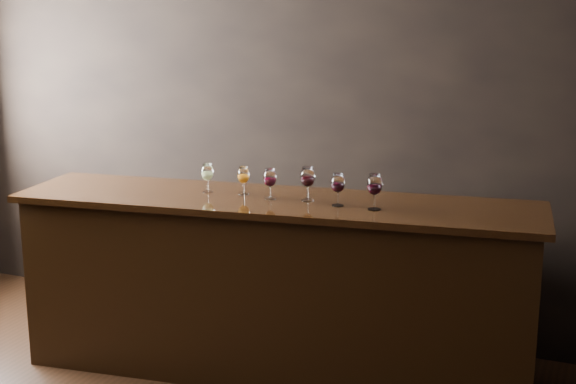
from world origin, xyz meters
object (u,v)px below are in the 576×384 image
at_px(back_bar_shelf, 213,259).
at_px(glass_red_c, 338,184).
at_px(glass_red_a, 270,179).
at_px(bar_counter, 275,290).
at_px(glass_white, 207,173).
at_px(glass_red_b, 308,178).
at_px(glass_red_d, 375,185).
at_px(glass_amber, 243,176).

xyz_separation_m(back_bar_shelf, glass_red_c, (1.17, -0.62, 0.79)).
distance_m(glass_red_a, glass_red_c, 0.43).
xyz_separation_m(bar_counter, glass_white, (-0.46, 0.01, 0.71)).
bearing_deg(glass_red_c, back_bar_shelf, 151.90).
bearing_deg(back_bar_shelf, glass_red_b, -30.92).
height_order(back_bar_shelf, glass_red_c, glass_red_c).
relative_size(back_bar_shelf, glass_red_d, 12.53).
distance_m(bar_counter, glass_red_d, 0.96).
bearing_deg(glass_red_b, back_bar_shelf, 149.08).
relative_size(glass_red_a, glass_red_d, 0.90).
relative_size(back_bar_shelf, glass_red_c, 13.53).
height_order(bar_counter, back_bar_shelf, bar_counter).
relative_size(glass_amber, glass_red_a, 0.94).
bearing_deg(glass_red_a, glass_red_b, 11.85).
relative_size(back_bar_shelf, glass_red_b, 12.65).
height_order(back_bar_shelf, glass_red_b, glass_red_b).
bearing_deg(glass_red_c, bar_counter, 178.05).
distance_m(glass_amber, glass_red_b, 0.43).
xyz_separation_m(glass_red_a, glass_red_c, (0.43, -0.00, 0.00)).
relative_size(bar_counter, glass_white, 17.11).
bearing_deg(bar_counter, glass_red_c, -9.07).
height_order(glass_red_c, glass_red_d, glass_red_d).
distance_m(bar_counter, glass_red_a, 0.71).
relative_size(bar_counter, glass_amber, 17.62).
relative_size(back_bar_shelf, glass_red_a, 14.00).
distance_m(bar_counter, glass_red_c, 0.82).
xyz_separation_m(back_bar_shelf, glass_amber, (0.54, -0.58, 0.78)).
bearing_deg(glass_red_d, glass_red_c, 179.30).
xyz_separation_m(glass_red_c, glass_red_d, (0.22, -0.00, 0.01)).
relative_size(glass_white, glass_red_a, 0.97).
bearing_deg(back_bar_shelf, glass_amber, -47.10).
bearing_deg(glass_red_b, bar_counter, -170.14).
height_order(bar_counter, glass_white, glass_white).
bearing_deg(bar_counter, glass_red_a, -161.09).
distance_m(back_bar_shelf, glass_red_a, 1.24).
xyz_separation_m(bar_counter, glass_red_b, (0.20, 0.03, 0.73)).
relative_size(bar_counter, glass_red_b, 15.00).
bearing_deg(back_bar_shelf, glass_white, -63.69).
xyz_separation_m(glass_red_a, glass_red_d, (0.66, -0.00, 0.01)).
bearing_deg(glass_red_d, bar_counter, 178.49).
height_order(glass_red_a, glass_red_c, glass_red_c).
relative_size(glass_amber, glass_red_b, 0.85).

